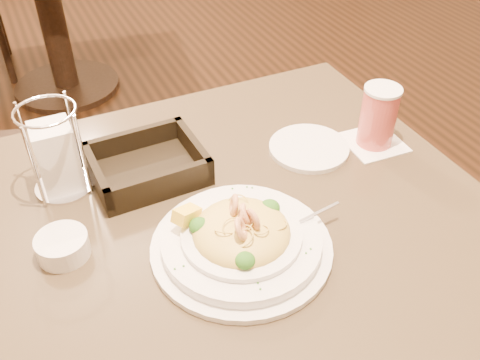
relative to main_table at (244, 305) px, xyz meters
name	(u,v)px	position (x,y,z in m)	size (l,w,h in m)	color
main_table	(244,305)	(0.00, 0.00, 0.00)	(0.90, 0.90, 0.74)	black
pasta_bowl	(241,238)	(-0.03, -0.06, 0.26)	(0.33, 0.30, 0.10)	white
drink_glass	(378,117)	(0.34, 0.10, 0.30)	(0.12, 0.12, 0.13)	white
bread_basket	(148,167)	(-0.11, 0.20, 0.25)	(0.21, 0.17, 0.06)	black
napkin_caddy	(57,156)	(-0.27, 0.23, 0.31)	(0.11, 0.11, 0.17)	silver
side_plate	(309,148)	(0.21, 0.14, 0.24)	(0.16, 0.16, 0.01)	white
butter_ramekin	(63,246)	(-0.30, 0.06, 0.25)	(0.08, 0.08, 0.04)	white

